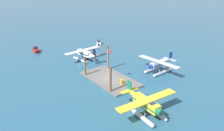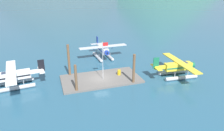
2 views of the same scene
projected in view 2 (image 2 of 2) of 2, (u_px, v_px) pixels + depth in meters
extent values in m
plane|color=#285670|center=(101.00, 80.00, 34.76)|extent=(1200.00, 1200.00, 0.00)
cube|color=#66605B|center=(101.00, 79.00, 34.70)|extent=(13.03, 6.83, 0.30)
cylinder|color=brown|center=(76.00, 79.00, 29.98)|extent=(0.39, 0.39, 4.31)
cylinder|color=brown|center=(134.00, 69.00, 32.39)|extent=(0.40, 0.40, 5.02)
cylinder|color=brown|center=(69.00, 61.00, 35.06)|extent=(0.41, 0.41, 5.72)
cylinder|color=silver|center=(103.00, 61.00, 33.07)|extent=(0.08, 0.08, 6.32)
cube|color=red|center=(105.00, 44.00, 32.19)|extent=(0.90, 0.03, 0.56)
sphere|color=gold|center=(102.00, 42.00, 31.91)|extent=(0.10, 0.10, 0.10)
cylinder|color=gold|center=(119.00, 72.00, 35.82)|extent=(0.58, 0.58, 0.88)
torus|color=gold|center=(119.00, 72.00, 35.82)|extent=(0.62, 0.62, 0.04)
sphere|color=orange|center=(14.00, 80.00, 33.68)|extent=(0.87, 0.87, 0.87)
cylinder|color=#B7BABF|center=(173.00, 72.00, 36.98)|extent=(5.63, 1.09, 0.64)
sphere|color=#B7BABF|center=(187.00, 71.00, 37.59)|extent=(0.64, 0.64, 0.64)
cylinder|color=#B7BABF|center=(181.00, 78.00, 34.71)|extent=(5.63, 1.09, 0.64)
sphere|color=#B7BABF|center=(196.00, 76.00, 35.32)|extent=(0.64, 0.64, 0.64)
cylinder|color=#B7BABF|center=(180.00, 68.00, 37.00)|extent=(0.10, 0.10, 0.70)
cylinder|color=#B7BABF|center=(168.00, 69.00, 36.47)|extent=(0.10, 0.10, 0.70)
cylinder|color=#B7BABF|center=(188.00, 74.00, 34.73)|extent=(0.10, 0.10, 0.70)
cylinder|color=#B7BABF|center=(175.00, 75.00, 34.21)|extent=(0.10, 0.10, 0.70)
cube|color=yellow|center=(178.00, 66.00, 35.26)|extent=(4.88, 1.62, 1.20)
cube|color=#196B47|center=(178.00, 67.00, 35.30)|extent=(4.79, 1.63, 0.24)
cube|color=#283347|center=(184.00, 64.00, 35.38)|extent=(1.18, 1.14, 0.56)
cube|color=yellow|center=(180.00, 62.00, 35.08)|extent=(2.23, 10.48, 0.14)
cylinder|color=#196B47|center=(173.00, 60.00, 37.20)|extent=(0.13, 0.63, 0.84)
cylinder|color=#196B47|center=(187.00, 69.00, 33.21)|extent=(0.13, 0.63, 0.84)
cylinder|color=#196B47|center=(192.00, 65.00, 35.85)|extent=(0.68, 1.01, 0.96)
cone|color=black|center=(194.00, 65.00, 35.95)|extent=(0.38, 0.39, 0.36)
cube|color=yellow|center=(161.00, 67.00, 34.52)|extent=(2.23, 0.62, 0.56)
cube|color=#196B47|center=(156.00, 63.00, 34.01)|extent=(1.01, 0.20, 1.90)
cube|color=yellow|center=(156.00, 67.00, 34.31)|extent=(1.05, 3.25, 0.10)
cylinder|color=#B7BABF|center=(108.00, 56.00, 45.76)|extent=(0.85, 5.62, 0.64)
sphere|color=#B7BABF|center=(113.00, 60.00, 43.31)|extent=(0.64, 0.64, 0.64)
cylinder|color=#B7BABF|center=(97.00, 57.00, 44.95)|extent=(0.85, 5.62, 0.64)
sphere|color=#B7BABF|center=(101.00, 61.00, 42.50)|extent=(0.64, 0.64, 0.64)
cylinder|color=#B7BABF|center=(110.00, 54.00, 44.47)|extent=(0.10, 0.10, 0.70)
cylinder|color=#B7BABF|center=(106.00, 51.00, 46.57)|extent=(0.10, 0.10, 0.70)
cylinder|color=#B7BABF|center=(99.00, 56.00, 43.66)|extent=(0.10, 0.10, 0.70)
cylinder|color=#B7BABF|center=(96.00, 52.00, 45.76)|extent=(0.10, 0.10, 0.70)
cube|color=silver|center=(103.00, 49.00, 44.78)|extent=(1.42, 4.84, 1.20)
cube|color=#1E389E|center=(103.00, 50.00, 44.81)|extent=(1.44, 4.75, 0.24)
cube|color=#283347|center=(104.00, 49.00, 43.71)|extent=(1.10, 1.14, 0.56)
cube|color=silver|center=(103.00, 47.00, 44.27)|extent=(10.45, 1.80, 0.14)
cylinder|color=#1E389E|center=(113.00, 47.00, 45.11)|extent=(0.62, 0.10, 0.84)
cylinder|color=#1E389E|center=(93.00, 49.00, 43.68)|extent=(0.62, 0.10, 0.84)
cylinder|color=#1E389E|center=(107.00, 53.00, 42.41)|extent=(0.98, 0.64, 0.96)
cone|color=black|center=(108.00, 53.00, 42.02)|extent=(0.37, 0.36, 0.36)
cube|color=silver|center=(98.00, 45.00, 47.58)|extent=(0.52, 2.22, 0.56)
cube|color=#1E389E|center=(97.00, 41.00, 48.07)|extent=(0.16, 1.00, 1.90)
cube|color=silver|center=(97.00, 44.00, 48.25)|extent=(3.23, 0.92, 0.10)
cylinder|color=#B7BABF|center=(16.00, 88.00, 31.22)|extent=(5.64, 1.30, 0.64)
cylinder|color=#B7BABF|center=(15.00, 82.00, 33.33)|extent=(5.64, 1.30, 0.64)
cylinder|color=#B7BABF|center=(6.00, 86.00, 30.51)|extent=(0.10, 0.10, 0.70)
cylinder|color=#B7BABF|center=(24.00, 83.00, 31.45)|extent=(0.10, 0.10, 0.70)
cylinder|color=#B7BABF|center=(6.00, 79.00, 32.62)|extent=(0.10, 0.10, 0.70)
cylinder|color=#B7BABF|center=(23.00, 77.00, 33.57)|extent=(0.10, 0.10, 0.70)
cube|color=white|center=(14.00, 75.00, 31.69)|extent=(4.91, 1.80, 1.20)
cube|color=black|center=(14.00, 76.00, 31.73)|extent=(4.82, 1.81, 0.24)
cube|color=#283347|center=(6.00, 74.00, 31.15)|extent=(1.22, 1.18, 0.56)
cube|color=white|center=(11.00, 72.00, 31.33)|extent=(2.63, 10.49, 0.14)
cylinder|color=black|center=(11.00, 79.00, 29.59)|extent=(0.15, 0.63, 0.84)
cylinder|color=black|center=(11.00, 69.00, 33.32)|extent=(0.15, 0.63, 0.84)
cube|color=white|center=(36.00, 71.00, 32.94)|extent=(2.24, 0.70, 0.56)
cube|color=black|center=(41.00, 65.00, 32.99)|extent=(1.01, 0.24, 1.90)
cube|color=white|center=(41.00, 70.00, 33.22)|extent=(1.18, 3.27, 0.10)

